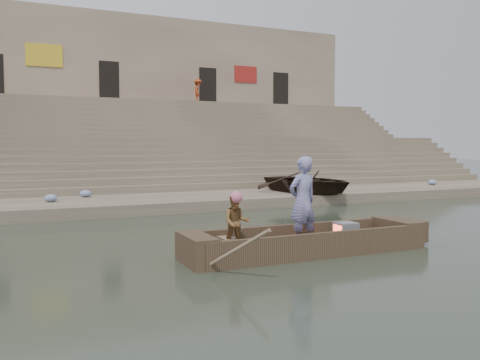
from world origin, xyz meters
TOP-DOWN VIEW (x-y plane):
  - ground at (0.00, 0.00)m, footprint 120.00×120.00m
  - lower_landing at (0.00, 8.00)m, footprint 32.00×4.00m
  - mid_landing at (0.00, 15.50)m, footprint 32.00×3.00m
  - upper_landing at (0.00, 22.50)m, footprint 32.00×3.00m
  - ghat_steps at (0.00, 17.19)m, footprint 32.00×11.00m
  - building_wall at (0.00, 26.50)m, footprint 32.00×5.07m
  - main_rowboat at (-2.36, -1.19)m, footprint 5.00×1.30m
  - rowboat_trim at (-2.15, -1.19)m, footprint 6.04×2.63m
  - standing_man at (-2.55, -1.33)m, footprint 0.77×0.57m
  - rowing_man at (-4.05, -1.19)m, footprint 0.67×0.59m
  - television at (-1.32, -1.19)m, footprint 0.46×0.42m
  - beached_rowboat at (3.01, 7.26)m, footprint 4.01×4.94m
  - pedestrian at (3.78, 22.72)m, footprint 1.03×1.27m
  - cloth_bundles at (-0.59, 8.57)m, footprint 18.22×1.62m

SIDE VIEW (x-z plane):
  - ground at x=0.00m, z-range 0.00..0.00m
  - main_rowboat at x=-2.36m, z-range 0.00..0.22m
  - lower_landing at x=0.00m, z-range 0.00..0.40m
  - rowboat_trim at x=-2.15m, z-range -0.61..1.22m
  - television at x=-1.32m, z-range 0.22..0.62m
  - cloth_bundles at x=-0.59m, z-range 0.40..0.66m
  - rowing_man at x=-4.05m, z-range 0.22..1.38m
  - beached_rowboat at x=3.01m, z-range 0.40..1.30m
  - standing_man at x=-2.55m, z-range 0.22..2.15m
  - mid_landing at x=0.00m, z-range 0.00..2.80m
  - ghat_steps at x=0.00m, z-range -0.80..4.40m
  - upper_landing at x=0.00m, z-range 0.00..5.20m
  - building_wall at x=0.00m, z-range 0.00..11.20m
  - pedestrian at x=3.78m, z-range 5.20..6.91m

